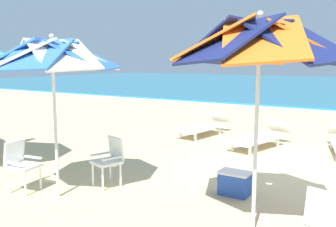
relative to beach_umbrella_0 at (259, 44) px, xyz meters
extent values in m
plane|color=#D3B784|center=(0.03, 2.65, -2.40)|extent=(80.00, 80.00, 0.00)
cylinder|color=silver|center=(0.00, 0.00, -1.28)|extent=(0.05, 0.05, 2.24)
cube|color=orange|center=(0.50, 0.21, 0.03)|extent=(1.19, 1.18, 0.59)
cube|color=navy|center=(0.21, 0.50, 0.03)|extent=(1.16, 1.25, 0.59)
cube|color=orange|center=(-0.21, 0.50, 0.03)|extent=(1.18, 1.19, 0.59)
cube|color=navy|center=(-0.50, 0.21, 0.03)|extent=(1.25, 1.16, 0.59)
cube|color=orange|center=(-0.50, -0.21, 0.03)|extent=(1.19, 1.18, 0.59)
cube|color=navy|center=(-0.21, -0.50, 0.03)|extent=(1.16, 1.25, 0.59)
cube|color=orange|center=(0.21, -0.50, 0.03)|extent=(1.18, 1.19, 0.59)
cube|color=navy|center=(0.50, -0.21, 0.03)|extent=(1.25, 1.16, 0.59)
sphere|color=silver|center=(0.00, 0.00, 0.36)|extent=(0.08, 0.08, 0.08)
cube|color=white|center=(0.98, -0.32, -1.96)|extent=(0.54, 0.54, 0.05)
cube|color=white|center=(0.93, -0.51, -1.73)|extent=(0.43, 0.21, 0.40)
cube|color=white|center=(0.79, -0.26, -1.85)|extent=(0.15, 0.39, 0.03)
cylinder|color=silver|center=(-3.11, -0.50, -1.32)|extent=(0.05, 0.05, 2.15)
cube|color=blue|center=(-2.64, -0.30, -0.11)|extent=(1.16, 1.11, 0.49)
cube|color=white|center=(-2.91, -0.03, -0.11)|extent=(1.10, 1.18, 0.49)
cube|color=blue|center=(-3.30, -0.03, -0.11)|extent=(1.11, 1.16, 0.49)
cube|color=white|center=(-3.57, -0.30, -0.11)|extent=(1.18, 1.10, 0.49)
cube|color=blue|center=(-3.57, -0.69, -0.11)|extent=(1.16, 1.11, 0.49)
cube|color=white|center=(-3.30, -0.97, -0.11)|extent=(1.10, 1.18, 0.49)
cube|color=blue|center=(-2.91, -0.97, -0.11)|extent=(1.11, 1.16, 0.49)
cube|color=white|center=(-2.64, -0.69, -0.11)|extent=(1.18, 1.10, 0.49)
sphere|color=silver|center=(-3.11, -0.50, 0.17)|extent=(0.08, 0.08, 0.08)
cube|color=white|center=(-3.77, -0.62, -1.96)|extent=(0.50, 0.50, 0.05)
cube|color=white|center=(-3.97, -0.66, -1.73)|extent=(0.16, 0.43, 0.40)
cube|color=white|center=(-3.80, -0.43, -1.85)|extent=(0.40, 0.10, 0.03)
cube|color=white|center=(-3.74, -0.82, -1.85)|extent=(0.40, 0.10, 0.03)
cylinder|color=white|center=(-3.62, -0.42, -2.19)|extent=(0.04, 0.04, 0.41)
cylinder|color=white|center=(-3.57, -0.77, -2.19)|extent=(0.04, 0.04, 0.41)
cylinder|color=white|center=(-3.97, -0.48, -2.19)|extent=(0.04, 0.04, 0.41)
cylinder|color=white|center=(-3.92, -0.83, -2.19)|extent=(0.04, 0.04, 0.41)
cube|color=white|center=(-2.77, 0.30, -1.96)|extent=(0.56, 0.56, 0.05)
cube|color=white|center=(-2.70, 0.49, -1.73)|extent=(0.43, 0.23, 0.40)
cube|color=white|center=(-2.58, 0.24, -1.85)|extent=(0.17, 0.39, 0.03)
cube|color=white|center=(-2.96, 0.37, -1.85)|extent=(0.17, 0.39, 0.03)
cylinder|color=white|center=(-2.66, 0.08, -2.19)|extent=(0.04, 0.04, 0.41)
cylinder|color=white|center=(-2.99, 0.19, -2.19)|extent=(0.04, 0.04, 0.41)
cylinder|color=white|center=(-2.54, 0.41, -2.19)|extent=(0.04, 0.04, 0.41)
cylinder|color=white|center=(-2.88, 0.53, -2.19)|extent=(0.04, 0.04, 0.41)
cube|color=white|center=(0.16, 5.46, -2.29)|extent=(0.06, 0.06, 0.22)
cube|color=white|center=(-1.46, 4.44, -2.15)|extent=(1.04, 1.81, 0.06)
cube|color=white|center=(-1.20, 5.46, -1.96)|extent=(0.71, 0.61, 0.36)
cube|color=white|center=(-1.37, 3.76, -2.29)|extent=(0.06, 0.06, 0.22)
cube|color=white|center=(-1.87, 3.88, -2.29)|extent=(0.06, 0.06, 0.22)
cube|color=white|center=(-1.06, 4.99, -2.29)|extent=(0.06, 0.06, 0.22)
cube|color=white|center=(-1.56, 5.12, -2.29)|extent=(0.06, 0.06, 0.22)
cube|color=white|center=(-3.35, 5.10, -2.15)|extent=(0.85, 1.77, 0.06)
cube|color=white|center=(-3.22, 6.15, -1.96)|extent=(0.66, 0.55, 0.36)
cube|color=white|center=(-3.18, 4.43, -2.29)|extent=(0.06, 0.06, 0.22)
cube|color=white|center=(-3.69, 4.50, -2.29)|extent=(0.06, 0.06, 0.22)
cube|color=white|center=(-3.02, 5.70, -2.29)|extent=(0.06, 0.06, 0.22)
cube|color=white|center=(-3.53, 5.76, -2.29)|extent=(0.06, 0.06, 0.22)
cube|color=blue|center=(-0.70, 1.10, -2.22)|extent=(0.48, 0.32, 0.36)
cube|color=white|center=(-0.70, 1.10, -2.02)|extent=(0.50, 0.34, 0.04)
camera|label=1|loc=(1.47, -4.47, -0.20)|focal=39.59mm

